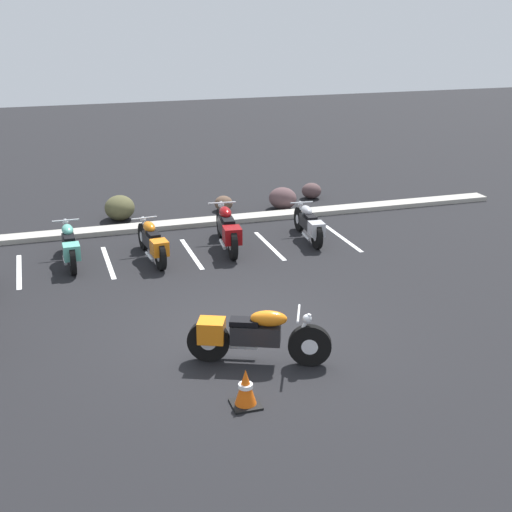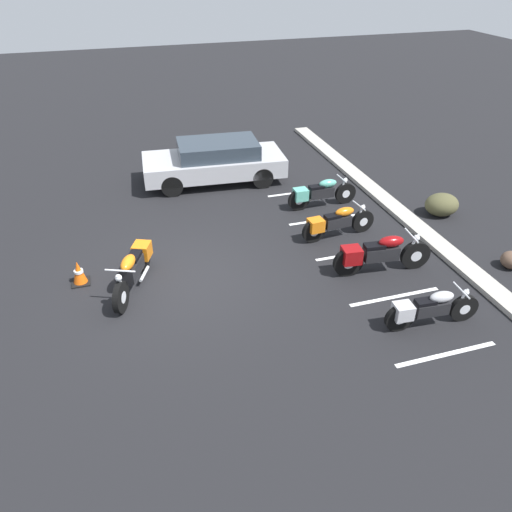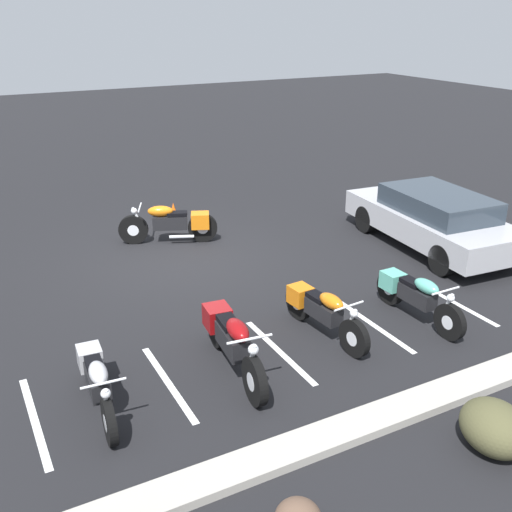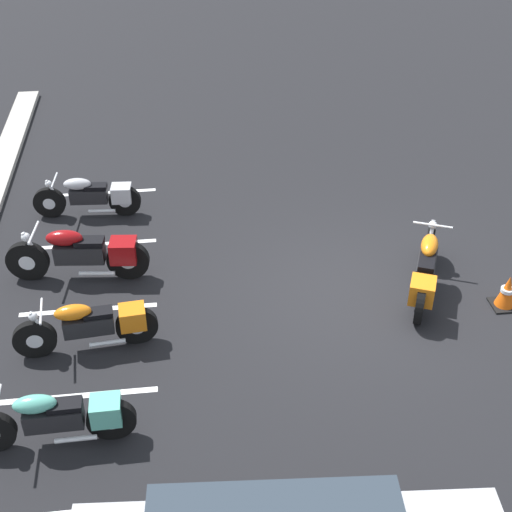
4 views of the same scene
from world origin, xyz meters
The scene contains 17 objects.
ground centered at (0.00, 0.00, 0.00)m, with size 60.00×60.00×0.00m, color black.
motorcycle_orange_featured centered at (-0.14, -1.05, 0.47)m, with size 2.10×1.06×0.88m.
parked_bike_0 centered at (-2.51, 4.31, 0.43)m, with size 0.58×2.06×0.81m.
parked_bike_1 centered at (-0.79, 4.02, 0.43)m, with size 0.57×2.03×0.80m.
parked_bike_2 centered at (0.94, 4.26, 0.48)m, with size 0.67×2.31×0.91m.
parked_bike_3 centered at (2.92, 4.27, 0.41)m, with size 0.55×1.97×0.77m.
concrete_curb centered at (0.00, 6.30, 0.06)m, with size 18.00×0.50×0.12m, color #A8A399.
landscape_rock_0 centered at (-1.07, 7.34, 0.31)m, with size 0.92×0.76×0.62m, color brown.
landscape_rock_1 centered at (1.68, 7.35, 0.20)m, with size 0.48×0.49×0.40m, color brown.
landscape_rock_2 centered at (4.40, 7.82, 0.22)m, with size 0.56×0.54×0.44m, color #513B3C.
landscape_rock_3 centered at (3.25, 7.04, 0.29)m, with size 0.77×0.71×0.58m, color brown.
traffic_cone centered at (-0.59, -2.22, 0.26)m, with size 0.40×0.40×0.55m.
stall_line_0 centered at (-3.58, 4.19, 0.00)m, with size 0.10×2.10×0.00m, color white.
stall_line_1 centered at (-1.75, 4.19, 0.00)m, with size 0.10×2.10×0.00m, color white.
stall_line_2 centered at (0.09, 4.19, 0.00)m, with size 0.10×2.10×0.00m, color white.
stall_line_3 centered at (1.92, 4.19, 0.00)m, with size 0.10×2.10×0.00m, color white.
stall_line_4 centered at (3.76, 4.19, 0.00)m, with size 0.10×2.10×0.00m, color white.
Camera 1 is at (-3.05, -10.48, 5.28)m, focal length 50.00 mm.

